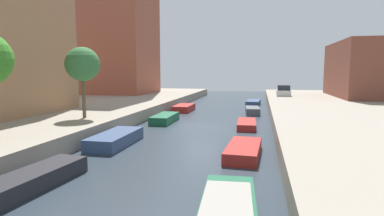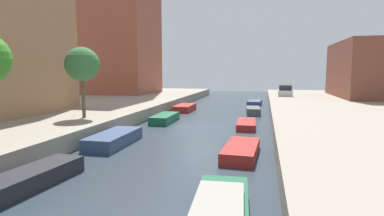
{
  "view_description": "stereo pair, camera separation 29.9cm",
  "coord_description": "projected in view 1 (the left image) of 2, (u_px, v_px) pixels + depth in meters",
  "views": [
    {
      "loc": [
        4.11,
        -22.14,
        4.08
      ],
      "look_at": [
        -1.25,
        2.36,
        1.12
      ],
      "focal_mm": 29.17,
      "sensor_mm": 36.0,
      "label": 1
    },
    {
      "loc": [
        4.41,
        -22.07,
        4.08
      ],
      "look_at": [
        -1.25,
        2.36,
        1.12
      ],
      "focal_mm": 29.17,
      "sensor_mm": 36.0,
      "label": 2
    }
  ],
  "objects": [
    {
      "name": "moored_boat_left_2",
      "position": [
        116.0,
        139.0,
        17.33
      ],
      "size": [
        1.71,
        4.3,
        0.68
      ],
      "color": "#33476B",
      "rests_on": "ground_plane"
    },
    {
      "name": "quay_left",
      "position": [
        25.0,
        114.0,
        25.96
      ],
      "size": [
        20.0,
        64.0,
        1.0
      ],
      "primitive_type": "cube",
      "color": "gray",
      "rests_on": "ground_plane"
    },
    {
      "name": "parked_car",
      "position": [
        283.0,
        91.0,
        39.77
      ],
      "size": [
        1.81,
        4.28,
        1.35
      ],
      "color": "#B7B7BC",
      "rests_on": "quay_right"
    },
    {
      "name": "moored_boat_right_4",
      "position": [
        253.0,
        111.0,
        29.81
      ],
      "size": [
        1.48,
        3.16,
        0.66
      ],
      "color": "#4C5156",
      "rests_on": "ground_plane"
    },
    {
      "name": "moored_boat_right_2",
      "position": [
        244.0,
        150.0,
        15.07
      ],
      "size": [
        1.7,
        4.0,
        0.55
      ],
      "color": "maroon",
      "rests_on": "ground_plane"
    },
    {
      "name": "moored_boat_left_3",
      "position": [
        165.0,
        118.0,
        25.03
      ],
      "size": [
        1.46,
        3.92,
        0.63
      ],
      "color": "#195638",
      "rests_on": "ground_plane"
    },
    {
      "name": "low_block_right",
      "position": [
        379.0,
        69.0,
        37.25
      ],
      "size": [
        10.0,
        13.39,
        6.61
      ],
      "primitive_type": "cube",
      "color": "brown",
      "rests_on": "quay_right"
    },
    {
      "name": "moored_boat_right_3",
      "position": [
        247.0,
        124.0,
        22.69
      ],
      "size": [
        1.41,
        3.78,
        0.49
      ],
      "color": "maroon",
      "rests_on": "ground_plane"
    },
    {
      "name": "moored_boat_right_1",
      "position": [
        228.0,
        212.0,
        8.2
      ],
      "size": [
        1.75,
        4.38,
        0.9
      ],
      "color": "#195638",
      "rests_on": "ground_plane"
    },
    {
      "name": "apartment_tower_far",
      "position": [
        114.0,
        0.0,
        43.28
      ],
      "size": [
        10.0,
        9.58,
        25.7
      ],
      "primitive_type": "cube",
      "color": "brown",
      "rests_on": "quay_left"
    },
    {
      "name": "street_tree_2",
      "position": [
        82.0,
        65.0,
        20.39
      ],
      "size": [
        2.24,
        2.24,
        4.66
      ],
      "color": "brown",
      "rests_on": "quay_left"
    },
    {
      "name": "ground_plane",
      "position": [
        202.0,
        127.0,
        22.83
      ],
      "size": [
        84.0,
        84.0,
        0.0
      ],
      "primitive_type": "plane",
      "color": "#28333D"
    },
    {
      "name": "moored_boat_left_1",
      "position": [
        34.0,
        179.0,
        10.93
      ],
      "size": [
        1.66,
        4.38,
        0.63
      ],
      "color": "#232328",
      "rests_on": "ground_plane"
    },
    {
      "name": "moored_boat_right_5",
      "position": [
        253.0,
        103.0,
        38.11
      ],
      "size": [
        1.76,
        4.15,
        0.56
      ],
      "color": "#33476B",
      "rests_on": "ground_plane"
    },
    {
      "name": "moored_boat_left_4",
      "position": [
        184.0,
        108.0,
        32.1
      ],
      "size": [
        1.66,
        3.81,
        0.65
      ],
      "color": "maroon",
      "rests_on": "ground_plane"
    }
  ]
}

